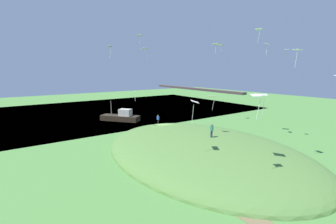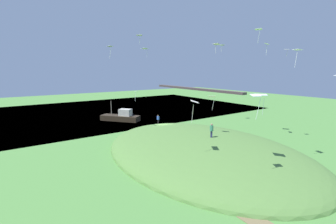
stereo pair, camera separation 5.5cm
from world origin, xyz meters
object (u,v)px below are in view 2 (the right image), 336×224
(kite_13, at_px, (287,50))
(kite_14, at_px, (256,97))
(kite_11, at_px, (212,97))
(kite_12, at_px, (261,96))
(person_walking_path, at_px, (158,118))
(kite_0, at_px, (267,44))
(kite_7, at_px, (259,30))
(person_near_shore, at_px, (212,129))
(kite_5, at_px, (297,51))
(kite_4, at_px, (194,103))
(kite_3, at_px, (110,47))
(kite_9, at_px, (216,44))
(kite_1, at_px, (222,45))
(kite_6, at_px, (145,49))
(kite_10, at_px, (136,92))
(boat_on_lake, at_px, (121,117))
(kite_2, at_px, (139,36))

(kite_13, distance_m, kite_14, 18.89)
(kite_11, bearing_deg, kite_12, -17.42)
(person_walking_path, relative_size, kite_0, 0.91)
(kite_0, distance_m, kite_7, 2.90)
(person_near_shore, relative_size, kite_5, 0.92)
(kite_14, bearing_deg, kite_13, 112.15)
(kite_0, bearing_deg, kite_4, -79.72)
(kite_3, distance_m, kite_7, 22.84)
(kite_7, relative_size, kite_9, 1.64)
(kite_4, distance_m, kite_11, 8.45)
(person_walking_path, height_order, kite_1, kite_1)
(kite_1, distance_m, kite_11, 18.91)
(kite_11, bearing_deg, kite_4, -57.68)
(kite_1, height_order, kite_7, kite_7)
(kite_6, bearing_deg, kite_9, 34.22)
(kite_9, relative_size, kite_10, 0.81)
(kite_9, xyz_separation_m, kite_14, (12.25, -7.99, -5.79))
(kite_1, bearing_deg, kite_0, -17.00)
(kite_3, distance_m, kite_5, 25.23)
(person_walking_path, xyz_separation_m, kite_0, (14.19, 10.13, 12.40))
(kite_5, xyz_separation_m, kite_12, (0.23, -6.52, -4.46))
(kite_12, distance_m, kite_14, 3.20)
(boat_on_lake, distance_m, kite_13, 33.47)
(kite_9, height_order, kite_13, kite_9)
(kite_2, xyz_separation_m, kite_9, (10.44, 6.60, -1.87))
(kite_6, bearing_deg, kite_7, 52.75)
(kite_14, bearing_deg, boat_on_lake, 175.18)
(person_near_shore, xyz_separation_m, kite_4, (2.77, -5.50, 4.15))
(person_walking_path, bearing_deg, kite_4, -176.80)
(kite_10, height_order, kite_14, kite_14)
(person_walking_path, relative_size, kite_2, 1.13)
(person_near_shore, height_order, kite_5, kite_5)
(kite_5, height_order, kite_12, kite_5)
(person_walking_path, distance_m, kite_13, 23.25)
(kite_0, relative_size, kite_11, 0.89)
(kite_12, bearing_deg, kite_7, 126.60)
(kite_0, distance_m, kite_3, 23.48)
(kite_11, distance_m, kite_12, 9.75)
(kite_6, xyz_separation_m, kite_10, (0.44, -1.91, -6.75))
(kite_12, bearing_deg, boat_on_lake, 179.94)
(boat_on_lake, height_order, person_walking_path, boat_on_lake)
(kite_1, bearing_deg, kite_3, -95.82)
(kite_12, bearing_deg, kite_4, -137.98)
(kite_0, bearing_deg, kite_13, 32.66)
(kite_2, bearing_deg, kite_14, -3.49)
(person_walking_path, relative_size, kite_6, 1.17)
(kite_7, height_order, kite_13, kite_7)
(kite_3, distance_m, kite_14, 24.33)
(person_near_shore, bearing_deg, kite_4, -101.47)
(kite_9, xyz_separation_m, kite_10, (-8.82, -8.21, -6.98))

